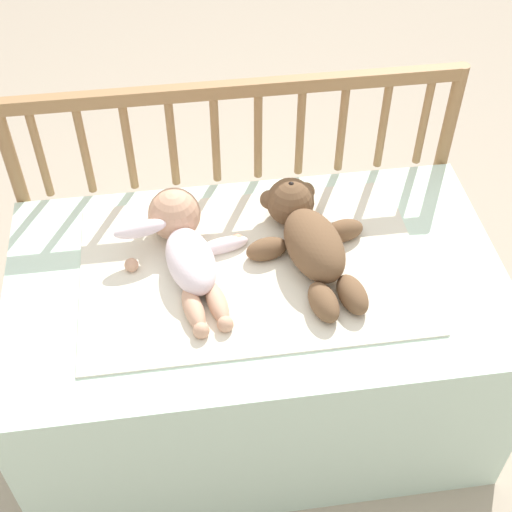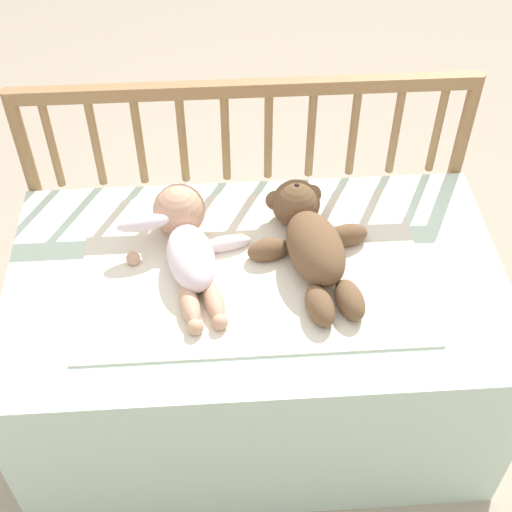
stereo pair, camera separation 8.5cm
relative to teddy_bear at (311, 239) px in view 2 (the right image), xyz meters
The scene contains 6 objects.
ground_plane 0.61m from the teddy_bear, 156.05° to the right, with size 12.00×12.00×0.00m, color tan.
crib_mattress 0.36m from the teddy_bear, 156.05° to the right, with size 1.19×0.69×0.54m.
crib_rail 0.34m from the teddy_bear, 113.52° to the left, with size 1.19×0.04×0.84m.
blanket 0.16m from the teddy_bear, 166.37° to the right, with size 0.81×0.53×0.01m.
teddy_bear is the anchor object (origin of this frame).
baby 0.30m from the teddy_bear, behind, with size 0.33×0.42×0.13m.
Camera 2 is at (-0.07, -1.14, 1.79)m, focal length 50.00 mm.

